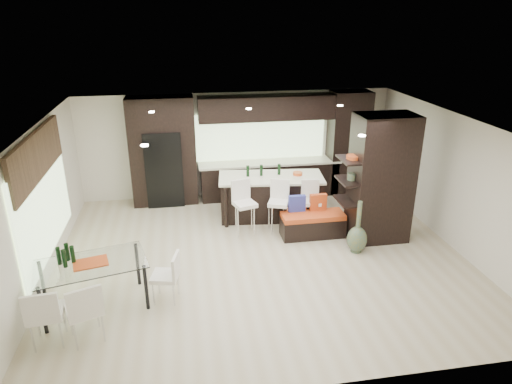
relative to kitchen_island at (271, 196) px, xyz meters
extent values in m
plane|color=#C4B596|center=(-0.57, -1.86, -0.50)|extent=(8.00, 8.00, 0.00)
cube|color=silver|center=(-0.57, 1.64, 0.85)|extent=(8.00, 0.02, 2.70)
cube|color=silver|center=(-4.57, -1.86, 0.85)|extent=(0.02, 7.00, 2.70)
cube|color=silver|center=(3.43, -1.86, 0.85)|extent=(0.02, 7.00, 2.70)
cube|color=white|center=(-0.57, -1.86, 2.20)|extent=(8.00, 7.00, 0.02)
cube|color=#B2D199|center=(-4.53, -1.66, 0.85)|extent=(0.04, 3.20, 1.90)
cube|color=#B2D199|center=(0.03, 1.60, 1.05)|extent=(3.40, 0.04, 1.20)
cube|color=brown|center=(-4.50, -1.66, 1.75)|extent=(0.08, 3.00, 0.80)
cube|color=white|center=(-0.57, -1.61, 2.18)|extent=(4.00, 3.00, 0.02)
cube|color=black|center=(-0.07, 1.31, 0.85)|extent=(6.80, 0.68, 2.70)
cube|color=black|center=(-2.47, 1.26, 0.45)|extent=(0.90, 0.68, 1.90)
cube|color=black|center=(2.03, -1.46, 0.85)|extent=(1.20, 0.80, 2.70)
cube|color=black|center=(0.00, 0.00, 0.00)|extent=(2.52, 1.30, 1.01)
cube|color=white|center=(-0.74, -0.84, -0.01)|extent=(0.54, 0.54, 0.98)
cube|color=white|center=(0.00, -0.83, -0.03)|extent=(0.54, 0.54, 0.95)
cube|color=white|center=(0.74, -0.82, -0.05)|extent=(0.44, 0.44, 0.90)
cube|color=black|center=(0.70, -1.17, -0.24)|extent=(1.37, 0.53, 0.53)
cube|color=white|center=(-3.57, -3.05, -0.09)|extent=(1.88, 1.34, 0.82)
cube|color=white|center=(-3.57, -3.86, -0.04)|extent=(0.64, 0.64, 0.92)
cube|color=white|center=(-4.10, -3.86, -0.06)|extent=(0.53, 0.53, 0.90)
cube|color=white|center=(-2.42, -3.05, -0.10)|extent=(0.52, 0.52, 0.80)
camera|label=1|loc=(-2.01, -9.78, 4.09)|focal=32.00mm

